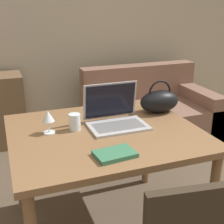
# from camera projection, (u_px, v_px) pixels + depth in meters

# --- Properties ---
(wall_back) EXTENTS (10.00, 0.06, 2.70)m
(wall_back) POSITION_uv_depth(u_px,v_px,m) (52.00, 18.00, 3.58)
(wall_back) COLOR #BCB29E
(wall_back) RESTS_ON ground_plane
(dining_table) EXTENTS (1.19, 1.02, 0.77)m
(dining_table) POSITION_uv_depth(u_px,v_px,m) (105.00, 143.00, 2.02)
(dining_table) COLOR brown
(dining_table) RESTS_ON ground_plane
(couch) EXTENTS (1.42, 0.89, 0.82)m
(couch) POSITION_uv_depth(u_px,v_px,m) (149.00, 116.00, 3.62)
(couch) COLOR #7F5B4C
(couch) RESTS_ON ground_plane
(laptop) EXTENTS (0.38, 0.30, 0.27)m
(laptop) POSITION_uv_depth(u_px,v_px,m) (114.00, 114.00, 2.08)
(laptop) COLOR #ADADB2
(laptop) RESTS_ON dining_table
(drinking_glass) EXTENTS (0.07, 0.07, 0.11)m
(drinking_glass) POSITION_uv_depth(u_px,v_px,m) (75.00, 122.00, 1.99)
(drinking_glass) COLOR silver
(drinking_glass) RESTS_ON dining_table
(wine_glass) EXTENTS (0.08, 0.08, 0.15)m
(wine_glass) POSITION_uv_depth(u_px,v_px,m) (48.00, 117.00, 1.92)
(wine_glass) COLOR silver
(wine_glass) RESTS_ON dining_table
(handbag) EXTENTS (0.30, 0.18, 0.24)m
(handbag) POSITION_uv_depth(u_px,v_px,m) (159.00, 101.00, 2.29)
(handbag) COLOR black
(handbag) RESTS_ON dining_table
(book) EXTENTS (0.23, 0.17, 0.02)m
(book) POSITION_uv_depth(u_px,v_px,m) (115.00, 154.00, 1.67)
(book) COLOR #336B4C
(book) RESTS_ON dining_table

